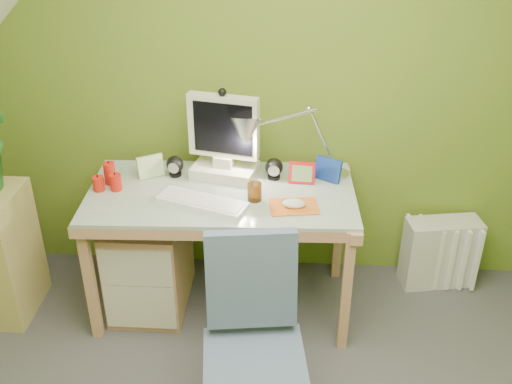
# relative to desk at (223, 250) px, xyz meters

# --- Properties ---
(wall_back) EXTENTS (3.20, 0.01, 2.40)m
(wall_back) POSITION_rel_desk_xyz_m (0.19, 0.42, 0.83)
(wall_back) COLOR olive
(wall_back) RESTS_ON floor
(desk) EXTENTS (1.42, 0.75, 0.75)m
(desk) POSITION_rel_desk_xyz_m (0.00, 0.00, 0.00)
(desk) COLOR tan
(desk) RESTS_ON floor
(monitor) EXTENTS (0.44, 0.31, 0.54)m
(monitor) POSITION_rel_desk_xyz_m (0.00, 0.18, 0.65)
(monitor) COLOR silver
(monitor) RESTS_ON desk
(speaker_left) EXTENTS (0.12, 0.12, 0.11)m
(speaker_left) POSITION_rel_desk_xyz_m (-0.27, 0.16, 0.43)
(speaker_left) COLOR black
(speaker_left) RESTS_ON desk
(speaker_right) EXTENTS (0.10, 0.10, 0.12)m
(speaker_right) POSITION_rel_desk_xyz_m (0.27, 0.16, 0.43)
(speaker_right) COLOR black
(speaker_right) RESTS_ON desk
(keyboard) EXTENTS (0.48, 0.29, 0.02)m
(keyboard) POSITION_rel_desk_xyz_m (-0.08, -0.14, 0.39)
(keyboard) COLOR white
(keyboard) RESTS_ON desk
(mousepad) EXTENTS (0.26, 0.20, 0.01)m
(mousepad) POSITION_rel_desk_xyz_m (0.38, -0.14, 0.38)
(mousepad) COLOR #CF6420
(mousepad) RESTS_ON desk
(mouse) EXTENTS (0.12, 0.07, 0.04)m
(mouse) POSITION_rel_desk_xyz_m (0.38, -0.14, 0.39)
(mouse) COLOR silver
(mouse) RESTS_ON mousepad
(amber_tumbler) EXTENTS (0.08, 0.08, 0.09)m
(amber_tumbler) POSITION_rel_desk_xyz_m (0.18, -0.08, 0.42)
(amber_tumbler) COLOR brown
(amber_tumbler) RESTS_ON desk
(candle_cluster) EXTENTS (0.18, 0.16, 0.12)m
(candle_cluster) POSITION_rel_desk_xyz_m (-0.60, 0.01, 0.43)
(candle_cluster) COLOR red
(candle_cluster) RESTS_ON desk
(photo_frame_red) EXTENTS (0.14, 0.03, 0.12)m
(photo_frame_red) POSITION_rel_desk_xyz_m (0.42, 0.12, 0.43)
(photo_frame_red) COLOR red
(photo_frame_red) RESTS_ON desk
(photo_frame_blue) EXTENTS (0.14, 0.09, 0.13)m
(photo_frame_blue) POSITION_rel_desk_xyz_m (0.56, 0.16, 0.44)
(photo_frame_blue) COLOR navy
(photo_frame_blue) RESTS_ON desk
(photo_frame_green) EXTENTS (0.13, 0.09, 0.12)m
(photo_frame_green) POSITION_rel_desk_xyz_m (-0.40, 0.14, 0.43)
(photo_frame_green) COLOR #BCDB97
(photo_frame_green) RESTS_ON desk
(desk_lamp) EXTENTS (0.61, 0.35, 0.61)m
(desk_lamp) POSITION_rel_desk_xyz_m (0.45, 0.18, 0.68)
(desk_lamp) COLOR #ACACB1
(desk_lamp) RESTS_ON desk
(side_ledge) EXTENTS (0.28, 0.43, 0.74)m
(side_ledge) POSITION_rel_desk_xyz_m (-1.21, -0.11, -0.00)
(side_ledge) COLOR tan
(side_ledge) RESTS_ON floor
(task_chair) EXTENTS (0.54, 0.54, 0.87)m
(task_chair) POSITION_rel_desk_xyz_m (0.23, -0.91, 0.06)
(task_chair) COLOR #455672
(task_chair) RESTS_ON floor
(radiator) EXTENTS (0.45, 0.24, 0.43)m
(radiator) POSITION_rel_desk_xyz_m (1.26, 0.28, -0.16)
(radiator) COLOR silver
(radiator) RESTS_ON floor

